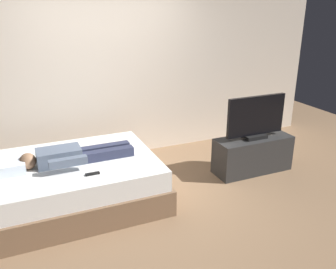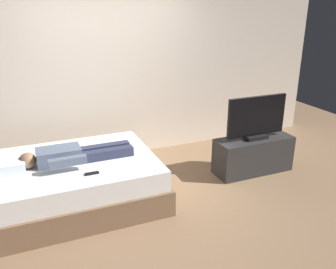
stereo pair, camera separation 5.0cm
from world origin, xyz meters
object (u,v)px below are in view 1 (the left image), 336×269
object	(u,v)px
bed	(71,183)
person	(71,156)
remote	(93,174)
tv	(256,118)
tv_stand	(252,154)
pillow	(1,168)

from	to	relation	value
bed	person	world-z (taller)	person
person	remote	distance (m)	0.44
tv	tv_stand	bearing A→B (deg)	0.00
pillow	tv_stand	distance (m)	3.20
bed	tv	xyz separation A→B (m)	(2.48, -0.12, 0.52)
tv_stand	pillow	bearing A→B (deg)	177.76
bed	remote	xyz separation A→B (m)	(0.18, -0.43, 0.29)
pillow	tv	distance (m)	3.19
person	pillow	bearing A→B (deg)	178.12
remote	bed	bearing A→B (deg)	112.78
bed	tv	distance (m)	2.54
bed	tv_stand	world-z (taller)	bed
remote	tv_stand	size ratio (longest dim) A/B	0.14
pillow	tv	bearing A→B (deg)	-2.24
bed	remote	distance (m)	0.55
person	remote	bearing A→B (deg)	-69.53
bed	pillow	size ratio (longest dim) A/B	4.25
tv_stand	tv	world-z (taller)	tv
pillow	person	world-z (taller)	person
tv_stand	tv	size ratio (longest dim) A/B	1.25
tv_stand	bed	bearing A→B (deg)	177.12
bed	tv	size ratio (longest dim) A/B	2.32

